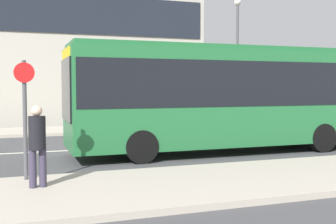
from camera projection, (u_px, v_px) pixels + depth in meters
ground_plane at (118, 148)px, 14.96m from camera, size 120.00×120.00×0.00m
sidewalk_near at (183, 185)px, 9.08m from camera, size 44.00×3.50×0.13m
sidewalk_far at (90, 130)px, 20.83m from camera, size 44.00×3.50×0.13m
lane_centerline at (118, 148)px, 14.96m from camera, size 41.80×0.16×0.01m
city_bus at (222, 92)px, 13.98m from camera, size 10.18×2.56×3.47m
parked_car_0 at (320, 116)px, 22.19m from camera, size 4.27×1.73×1.30m
pedestrian_near_stop at (37, 141)px, 8.52m from camera, size 0.35×0.34×1.67m
bus_stop_sign at (25, 110)px, 9.21m from camera, size 0.44×0.12×2.63m
street_lamp at (237, 48)px, 22.17m from camera, size 0.36×0.36×6.66m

